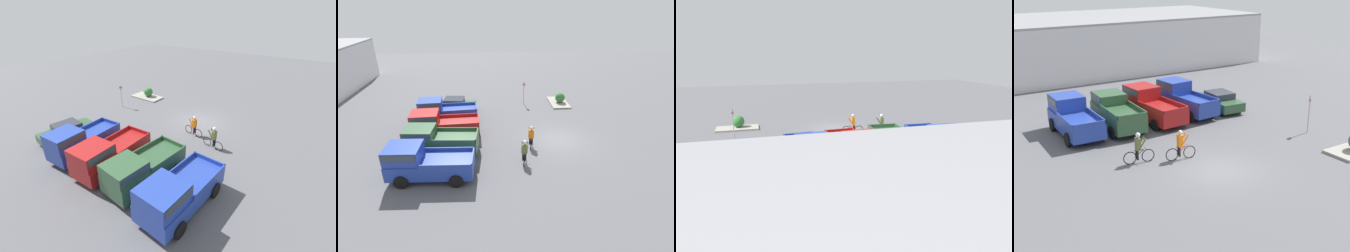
% 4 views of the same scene
% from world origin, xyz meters
% --- Properties ---
extents(ground_plane, '(80.00, 80.00, 0.00)m').
position_xyz_m(ground_plane, '(0.00, 0.00, 0.00)').
color(ground_plane, '#56565B').
extents(pickup_truck_0, '(2.49, 5.38, 2.31)m').
position_xyz_m(pickup_truck_0, '(-4.34, 9.84, 1.19)').
color(pickup_truck_0, '#233D9E').
rests_on(pickup_truck_0, ground_plane).
extents(pickup_truck_1, '(2.55, 5.26, 2.14)m').
position_xyz_m(pickup_truck_1, '(-1.54, 9.41, 1.12)').
color(pickup_truck_1, '#2D5133').
rests_on(pickup_truck_1, ground_plane).
extents(pickup_truck_2, '(2.51, 5.48, 2.25)m').
position_xyz_m(pickup_truck_2, '(1.20, 9.66, 1.15)').
color(pickup_truck_2, maroon).
rests_on(pickup_truck_2, ground_plane).
extents(pickup_truck_3, '(2.49, 5.25, 2.31)m').
position_xyz_m(pickup_truck_3, '(3.99, 9.81, 1.19)').
color(pickup_truck_3, '#233D9E').
rests_on(pickup_truck_3, ground_plane).
extents(sedan_0, '(2.28, 4.36, 1.37)m').
position_xyz_m(sedan_0, '(6.83, 9.06, 0.69)').
color(sedan_0, '#2D5133').
rests_on(sedan_0, ground_plane).
extents(cyclist_0, '(1.79, 0.52, 1.74)m').
position_xyz_m(cyclist_0, '(-0.93, 2.46, 0.84)').
color(cyclist_0, black).
rests_on(cyclist_0, ground_plane).
extents(cyclist_1, '(1.77, 0.52, 1.77)m').
position_xyz_m(cyclist_1, '(-3.11, 3.28, 0.89)').
color(cyclist_1, black).
rests_on(cyclist_1, ground_plane).
extents(fire_lane_sign, '(0.16, 0.28, 2.50)m').
position_xyz_m(fire_lane_sign, '(8.43, 1.76, 1.50)').
color(fire_lane_sign, '#9E9EA3').
rests_on(fire_lane_sign, ground_plane).
extents(curb_island, '(3.60, 1.91, 0.15)m').
position_xyz_m(curb_island, '(8.30, -2.11, 0.07)').
color(curb_island, gray).
rests_on(curb_island, ground_plane).
extents(shrub, '(1.05, 1.05, 1.05)m').
position_xyz_m(shrub, '(8.19, -2.23, 0.67)').
color(shrub, '#337033').
rests_on(shrub, curb_island).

